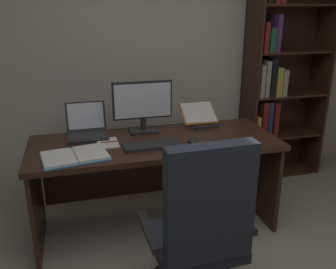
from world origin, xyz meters
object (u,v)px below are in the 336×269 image
at_px(office_chair, 200,240).
at_px(computer_mouse, 193,141).
at_px(keyboard, 153,146).
at_px(pen, 110,142).
at_px(reading_stand_with_book, 199,115).
at_px(open_binder, 75,156).
at_px(notepad, 108,143).
at_px(desk, 153,161).
at_px(monitor, 143,107).
at_px(bookshelf, 278,76).
at_px(laptop, 87,129).

relative_size(office_chair, computer_mouse, 10.34).
distance_m(keyboard, computer_mouse, 0.30).
distance_m(keyboard, pen, 0.32).
height_order(reading_stand_with_book, pen, reading_stand_with_book).
relative_size(reading_stand_with_book, pen, 2.10).
xyz_separation_m(computer_mouse, open_binder, (-0.85, -0.05, -0.01)).
xyz_separation_m(office_chair, pen, (-0.39, 0.89, 0.31)).
bearing_deg(reading_stand_with_book, notepad, -161.22).
height_order(desk, office_chair, office_chair).
height_order(office_chair, open_binder, office_chair).
bearing_deg(desk, pen, -170.46).
height_order(computer_mouse, notepad, computer_mouse).
bearing_deg(computer_mouse, monitor, 130.01).
relative_size(desk, monitor, 3.91).
bearing_deg(bookshelf, reading_stand_with_book, -157.33).
bearing_deg(computer_mouse, pen, 165.58).
distance_m(office_chair, keyboard, 0.81).
distance_m(desk, bookshelf, 1.62).
xyz_separation_m(keyboard, open_binder, (-0.55, -0.05, -0.00)).
distance_m(laptop, notepad, 0.26).
relative_size(monitor, open_binder, 1.00).
bearing_deg(bookshelf, desk, -156.33).
relative_size(keyboard, open_binder, 0.88).
bearing_deg(office_chair, reading_stand_with_book, 69.54).
xyz_separation_m(keyboard, notepad, (-0.31, 0.15, -0.01)).
relative_size(desk, office_chair, 1.73).
xyz_separation_m(monitor, reading_stand_with_book, (0.50, 0.07, -0.12)).
xyz_separation_m(monitor, open_binder, (-0.55, -0.41, -0.19)).
distance_m(bookshelf, office_chair, 2.15).
relative_size(keyboard, computer_mouse, 4.04).
bearing_deg(monitor, laptop, 179.01).
bearing_deg(office_chair, computer_mouse, 73.52).
xyz_separation_m(monitor, computer_mouse, (0.30, -0.36, -0.19)).
relative_size(open_binder, pen, 3.40).
height_order(notepad, pen, pen).
xyz_separation_m(desk, monitor, (-0.05, 0.15, 0.41)).
bearing_deg(office_chair, open_binder, 131.50).
height_order(monitor, reading_stand_with_book, monitor).
xyz_separation_m(bookshelf, monitor, (-1.46, -0.47, -0.10)).
xyz_separation_m(laptop, open_binder, (-0.10, -0.42, -0.04)).
bearing_deg(bookshelf, keyboard, -150.49).
relative_size(laptop, open_binder, 0.67).
relative_size(open_binder, notepad, 2.27).
bearing_deg(keyboard, open_binder, -174.77).
height_order(bookshelf, office_chair, bookshelf).
bearing_deg(desk, laptop, 162.08).
distance_m(desk, computer_mouse, 0.39).
bearing_deg(notepad, bookshelf, 20.92).
distance_m(bookshelf, computer_mouse, 1.45).
relative_size(office_chair, monitor, 2.26).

